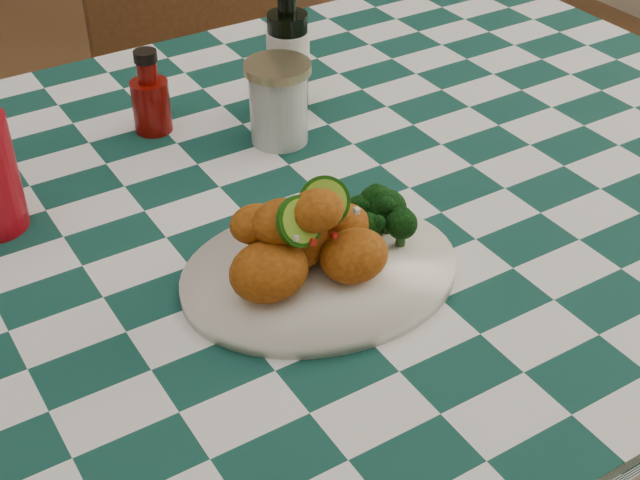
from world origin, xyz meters
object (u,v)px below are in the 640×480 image
mason_jar (279,103)px  beer_bottle (288,40)px  ketchup_bottle (150,91)px  fried_chicken_pile (312,232)px  plate (320,274)px  wooden_chair_right (223,122)px  dining_table (257,429)px

mason_jar → beer_bottle: size_ratio=0.53×
ketchup_bottle → beer_bottle: size_ratio=0.55×
fried_chicken_pile → ketchup_bottle: 0.41m
plate → ketchup_bottle: bearing=92.8°
beer_bottle → wooden_chair_right: (0.14, 0.54, -0.42)m
fried_chicken_pile → mason_jar: size_ratio=1.40×
plate → mason_jar: mason_jar is taller
wooden_chair_right → plate: bearing=-103.7°
mason_jar → wooden_chair_right: (0.20, 0.61, -0.37)m
plate → beer_bottle: beer_bottle is taller
mason_jar → beer_bottle: (0.06, 0.07, 0.05)m
mason_jar → beer_bottle: 0.11m
dining_table → mason_jar: bearing=45.8°
plate → beer_bottle: size_ratio=1.44×
ketchup_bottle → dining_table: bearing=-87.4°
mason_jar → beer_bottle: bearing=51.4°
ketchup_bottle → wooden_chair_right: (0.33, 0.49, -0.37)m
dining_table → plate: bearing=-86.8°
fried_chicken_pile → ketchup_bottle: (-0.01, 0.41, -0.01)m
ketchup_bottle → wooden_chair_right: 0.70m
plate → mason_jar: 0.32m
ketchup_bottle → fried_chicken_pile: bearing=-88.5°
fried_chicken_pile → wooden_chair_right: (0.32, 0.90, -0.38)m
dining_table → fried_chicken_pile: 0.49m
fried_chicken_pile → wooden_chair_right: bearing=70.2°
dining_table → fried_chicken_pile: fried_chicken_pile is taller
dining_table → wooden_chair_right: 0.81m
fried_chicken_pile → beer_bottle: size_ratio=0.75×
fried_chicken_pile → mason_jar: (0.13, 0.29, -0.01)m
dining_table → ketchup_bottle: size_ratio=13.92×
plate → ketchup_bottle: 0.41m
wooden_chair_right → beer_bottle: bearing=-99.2°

